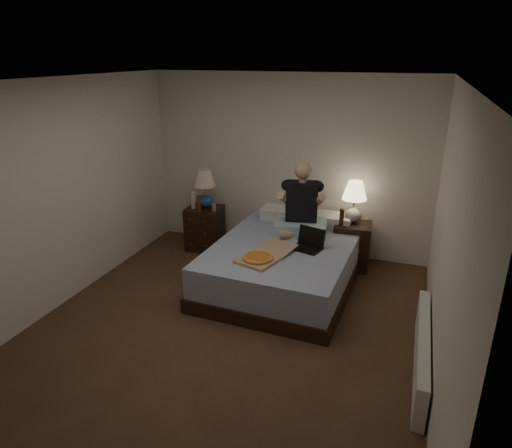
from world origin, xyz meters
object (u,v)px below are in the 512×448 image
at_px(lamp_right, 354,202).
at_px(soda_can, 214,207).
at_px(nightstand_right, 352,245).
at_px(beer_bottle_right, 342,217).
at_px(bed, 284,264).
at_px(nightstand_left, 205,228).
at_px(person, 302,199).
at_px(laptop, 307,240).
at_px(pizza_box, 258,258).
at_px(beer_bottle_left, 199,203).
at_px(radiator, 422,351).
at_px(lamp_left, 205,189).
at_px(water_bottle, 193,200).

relative_size(lamp_right, soda_can, 5.60).
xyz_separation_m(nightstand_right, beer_bottle_right, (-0.15, -0.11, 0.42)).
distance_m(bed, nightstand_left, 1.57).
bearing_deg(person, bed, -113.11).
bearing_deg(laptop, pizza_box, -114.52).
height_order(nightstand_left, nightstand_right, nightstand_left).
bearing_deg(beer_bottle_left, pizza_box, -41.19).
bearing_deg(nightstand_right, radiator, -68.27).
distance_m(beer_bottle_left, beer_bottle_right, 1.99).
height_order(nightstand_left, radiator, nightstand_left).
bearing_deg(nightstand_right, soda_can, -178.34).
relative_size(nightstand_right, pizza_box, 0.81).
bearing_deg(lamp_right, radiator, -65.06).
distance_m(beer_bottle_left, laptop, 1.80).
bearing_deg(soda_can, laptop, -24.20).
xyz_separation_m(person, radiator, (1.55, -1.61, -0.80)).
distance_m(lamp_left, radiator, 3.65).
height_order(beer_bottle_left, laptop, beer_bottle_left).
height_order(lamp_left, person, person).
height_order(lamp_left, lamp_right, lamp_left).
relative_size(nightstand_left, water_bottle, 2.54).
bearing_deg(water_bottle, lamp_left, 31.66).
bearing_deg(lamp_right, beer_bottle_right, -124.08).
relative_size(nightstand_right, person, 0.66).
xyz_separation_m(beer_bottle_right, radiator, (1.07, -1.86, -0.53)).
bearing_deg(lamp_right, pizza_box, -120.38).
distance_m(nightstand_left, person, 1.67).
bearing_deg(nightstand_left, radiator, -35.88).
distance_m(water_bottle, laptop, 1.95).
bearing_deg(person, pizza_box, -113.82).
height_order(beer_bottle_left, pizza_box, beer_bottle_left).
distance_m(nightstand_left, lamp_left, 0.60).
height_order(nightstand_left, beer_bottle_left, beer_bottle_left).
height_order(bed, pizza_box, pizza_box).
xyz_separation_m(lamp_right, laptop, (-0.40, -0.92, -0.24)).
bearing_deg(laptop, lamp_left, 171.26).
bearing_deg(water_bottle, pizza_box, -40.53).
height_order(nightstand_right, beer_bottle_left, beer_bottle_left).
bearing_deg(radiator, soda_can, 147.84).
distance_m(nightstand_left, radiator, 3.59).
distance_m(beer_bottle_right, laptop, 0.80).
relative_size(person, radiator, 0.58).
bearing_deg(beer_bottle_right, water_bottle, -178.27).
bearing_deg(nightstand_right, beer_bottle_right, -146.58).
bearing_deg(laptop, person, 127.49).
bearing_deg(laptop, beer_bottle_right, 84.85).
height_order(bed, beer_bottle_right, beer_bottle_right).
height_order(soda_can, pizza_box, soda_can).
xyz_separation_m(nightstand_right, person, (-0.62, -0.36, 0.70)).
xyz_separation_m(nightstand_right, water_bottle, (-2.26, -0.17, 0.45)).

